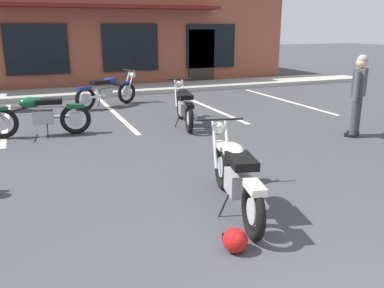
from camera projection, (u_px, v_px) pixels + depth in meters
The scene contains 10 objects.
ground_plane at pixel (183, 175), 6.35m from camera, with size 80.00×80.00×0.00m, color #3D3D42.
sidewalk_kerb at pixel (93, 92), 13.97m from camera, with size 22.00×1.80×0.14m, color #A8A59E.
brick_storefront_building at pixel (75, 36), 17.05m from camera, with size 16.35×6.65×3.68m.
painted_stall_lines at pixel (115, 113), 10.78m from camera, with size 10.69×4.80×0.01m.
motorcycle_foreground_classic at pixel (235, 175), 5.01m from camera, with size 0.81×2.08×0.98m.
motorcycle_red_sportbike at pixel (184, 105), 9.41m from camera, with size 0.80×2.08×0.98m.
motorcycle_black_cruiser at pixel (38, 114), 8.45m from camera, with size 2.11×0.70×0.98m.
motorcycle_blue_standard at pixel (107, 90), 11.61m from camera, with size 1.95×1.21×0.98m.
person_in_black_shirt at pixel (359, 91), 8.29m from camera, with size 0.55×0.43×1.68m.
helmet_on_pavement at pixel (235, 240), 4.14m from camera, with size 0.26×0.26×0.26m.
Camera 1 is at (-2.11, -1.52, 2.21)m, focal length 38.35 mm.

